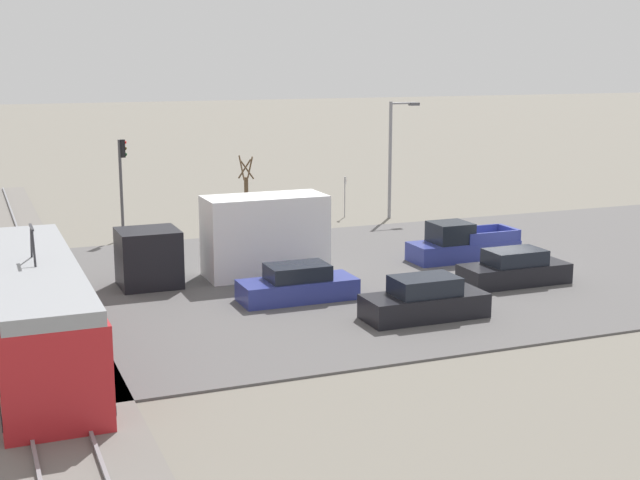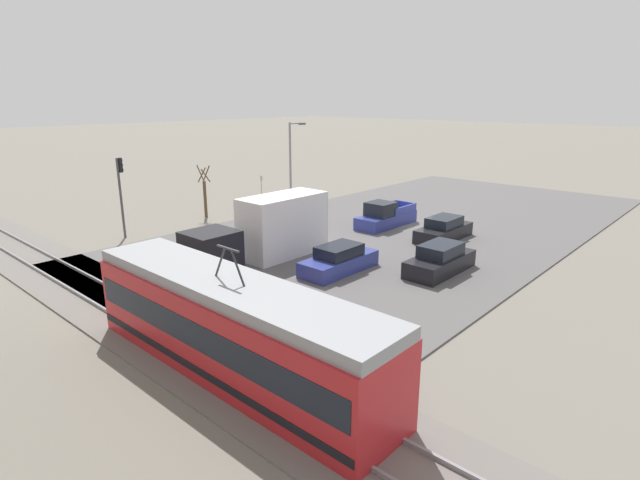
{
  "view_description": "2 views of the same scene",
  "coord_description": "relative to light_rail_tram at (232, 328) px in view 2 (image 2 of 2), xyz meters",
  "views": [
    {
      "loc": [
        -35.0,
        23.33,
        9.67
      ],
      "look_at": [
        -5.25,
        11.39,
        3.04
      ],
      "focal_mm": 50.0,
      "sensor_mm": 36.0,
      "label": 1
    },
    {
      "loc": [
        -18.96,
        30.92,
        9.14
      ],
      "look_at": [
        -2.37,
        12.56,
        2.05
      ],
      "focal_mm": 28.0,
      "sensor_mm": 36.0,
      "label": 2
    }
  ],
  "objects": [
    {
      "name": "ground_plane",
      "position": [
        6.5,
        -21.55,
        -1.67
      ],
      "size": [
        320.0,
        320.0,
        0.0
      ],
      "primitive_type": "plane",
      "color": "slate"
    },
    {
      "name": "road_surface",
      "position": [
        6.5,
        -21.55,
        -1.63
      ],
      "size": [
        21.8,
        44.44,
        0.08
      ],
      "color": "#565454",
      "rests_on": "ground"
    },
    {
      "name": "rail_bed",
      "position": [
        6.5,
        0.0,
        -1.63
      ],
      "size": [
        69.08,
        4.4,
        0.22
      ],
      "color": "slate",
      "rests_on": "ground"
    },
    {
      "name": "light_rail_tram",
      "position": [
        0.0,
        0.0,
        0.0
      ],
      "size": [
        12.85,
        2.81,
        4.41
      ],
      "color": "#B21E23",
      "rests_on": "ground"
    },
    {
      "name": "box_truck",
      "position": [
        8.32,
        -9.11,
        0.06
      ],
      "size": [
        2.4,
        9.14,
        3.58
      ],
      "color": "black",
      "rests_on": "ground"
    },
    {
      "name": "pickup_truck",
      "position": [
        7.72,
        -20.07,
        -0.89
      ],
      "size": [
        1.92,
        5.31,
        1.86
      ],
      "color": "navy",
      "rests_on": "ground"
    },
    {
      "name": "sedan_car_0",
      "position": [
        3.89,
        -10.25,
        -0.99
      ],
      "size": [
        1.87,
        4.7,
        1.45
      ],
      "rotation": [
        0.0,
        0.0,
        3.14
      ],
      "color": "navy",
      "rests_on": "ground"
    },
    {
      "name": "sedan_car_1",
      "position": [
        2.85,
        -19.79,
        -0.98
      ],
      "size": [
        1.86,
        4.72,
        1.5
      ],
      "rotation": [
        0.0,
        0.0,
        3.14
      ],
      "color": "black",
      "rests_on": "ground"
    },
    {
      "name": "sedan_car_2",
      "position": [
        -0.23,
        -13.77,
        -0.94
      ],
      "size": [
        1.88,
        4.66,
        1.58
      ],
      "rotation": [
        0.0,
        0.0,
        3.14
      ],
      "color": "black",
      "rests_on": "ground"
    },
    {
      "name": "traffic_light_pole",
      "position": [
        19.13,
        -5.97,
        1.79
      ],
      "size": [
        0.28,
        0.47,
        5.35
      ],
      "color": "#47474C",
      "rests_on": "ground"
    },
    {
      "name": "street_tree",
      "position": [
        20.04,
        -13.13,
        0.19
      ],
      "size": [
        0.98,
        0.82,
        4.11
      ],
      "color": "brown",
      "rests_on": "ground"
    },
    {
      "name": "street_lamp_near_crossing",
      "position": [
        19.5,
        -22.26,
        2.45
      ],
      "size": [
        0.36,
        1.95,
        7.04
      ],
      "color": "gray",
      "rests_on": "ground"
    },
    {
      "name": "no_parking_sign",
      "position": [
        20.76,
        -19.62,
        -0.16
      ],
      "size": [
        0.32,
        0.08,
        2.5
      ],
      "color": "gray",
      "rests_on": "ground"
    }
  ]
}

